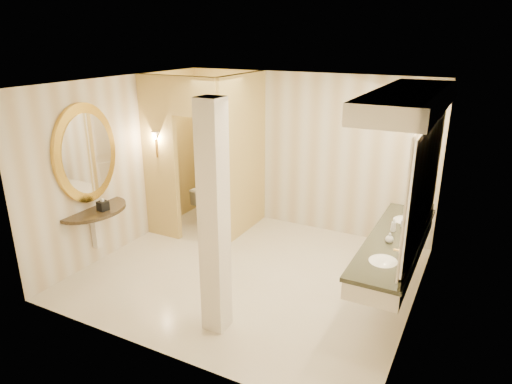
{
  "coord_description": "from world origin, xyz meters",
  "views": [
    {
      "loc": [
        2.79,
        -5.18,
        3.3
      ],
      "look_at": [
        0.0,
        0.2,
        1.18
      ],
      "focal_mm": 32.0,
      "sensor_mm": 36.0,
      "label": 1
    }
  ],
  "objects": [
    {
      "name": "wall_back",
      "position": [
        0.0,
        2.0,
        1.35
      ],
      "size": [
        4.5,
        0.02,
        2.7
      ],
      "primitive_type": "cube",
      "color": "beige",
      "rests_on": "floor"
    },
    {
      "name": "wall_sconce",
      "position": [
        -1.93,
        0.43,
        1.73
      ],
      "size": [
        0.14,
        0.14,
        0.42
      ],
      "color": "#B38739",
      "rests_on": "toilet_closet"
    },
    {
      "name": "floor",
      "position": [
        0.0,
        0.0,
        0.0
      ],
      "size": [
        4.5,
        4.5,
        0.0
      ],
      "primitive_type": "plane",
      "color": "beige",
      "rests_on": "ground"
    },
    {
      "name": "toilet",
      "position": [
        -1.62,
        1.42,
        0.33
      ],
      "size": [
        0.41,
        0.67,
        0.66
      ],
      "primitive_type": "imported",
      "rotation": [
        0.0,
        0.0,
        3.08
      ],
      "color": "white",
      "rests_on": "floor"
    },
    {
      "name": "soap_bottle_b",
      "position": [
        1.91,
        0.07,
        0.94
      ],
      "size": [
        0.12,
        0.12,
        0.13
      ],
      "primitive_type": "imported",
      "rotation": [
        0.0,
        0.0,
        0.21
      ],
      "color": "silver",
      "rests_on": "vanity"
    },
    {
      "name": "tissue_box",
      "position": [
        -2.0,
        -0.74,
        0.94
      ],
      "size": [
        0.16,
        0.16,
        0.14
      ],
      "primitive_type": "cube",
      "rotation": [
        0.0,
        0.0,
        -0.17
      ],
      "color": "black",
      "rests_on": "console_shelf"
    },
    {
      "name": "toilet_closet",
      "position": [
        -1.12,
        0.97,
        1.39
      ],
      "size": [
        1.5,
        1.55,
        2.7
      ],
      "color": "#D6C370",
      "rests_on": "floor"
    },
    {
      "name": "vanity",
      "position": [
        1.98,
        0.23,
        1.63
      ],
      "size": [
        0.75,
        2.68,
        2.09
      ],
      "color": "white",
      "rests_on": "floor"
    },
    {
      "name": "pillar",
      "position": [
        0.26,
        -1.29,
        1.35
      ],
      "size": [
        0.27,
        0.27,
        2.7
      ],
      "primitive_type": "cube",
      "color": "white",
      "rests_on": "floor"
    },
    {
      "name": "console_shelf",
      "position": [
        -2.21,
        -0.76,
        1.35
      ],
      "size": [
        1.1,
        1.1,
        2.0
      ],
      "color": "black",
      "rests_on": "floor"
    },
    {
      "name": "wall_right",
      "position": [
        2.25,
        0.0,
        1.35
      ],
      "size": [
        0.02,
        4.0,
        2.7
      ],
      "primitive_type": "cube",
      "color": "beige",
      "rests_on": "floor"
    },
    {
      "name": "ceiling",
      "position": [
        0.0,
        0.0,
        2.7
      ],
      "size": [
        4.5,
        4.5,
        0.0
      ],
      "primitive_type": "plane",
      "rotation": [
        3.14,
        0.0,
        0.0
      ],
      "color": "white",
      "rests_on": "wall_back"
    },
    {
      "name": "wall_front",
      "position": [
        0.0,
        -2.0,
        1.35
      ],
      "size": [
        4.5,
        0.02,
        2.7
      ],
      "primitive_type": "cube",
      "color": "beige",
      "rests_on": "floor"
    },
    {
      "name": "soap_bottle_c",
      "position": [
        1.88,
        0.43,
        0.97
      ],
      "size": [
        0.07,
        0.07,
        0.18
      ],
      "primitive_type": "imported",
      "rotation": [
        0.0,
        0.0,
        -0.04
      ],
      "color": "#C6B28C",
      "rests_on": "vanity"
    },
    {
      "name": "soap_bottle_a",
      "position": [
        1.96,
        0.66,
        0.94
      ],
      "size": [
        0.06,
        0.06,
        0.13
      ],
      "primitive_type": "imported",
      "rotation": [
        0.0,
        0.0,
        -0.04
      ],
      "color": "beige",
      "rests_on": "vanity"
    },
    {
      "name": "wall_left",
      "position": [
        -2.25,
        0.0,
        1.35
      ],
      "size": [
        0.02,
        4.0,
        2.7
      ],
      "primitive_type": "cube",
      "color": "beige",
      "rests_on": "floor"
    }
  ]
}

